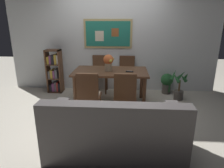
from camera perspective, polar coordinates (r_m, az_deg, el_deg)
The scene contains 13 objects.
ground_plane at distance 4.07m, azimuth -1.24°, elevation -7.85°, with size 12.00×12.00×0.00m, color beige.
wall_back_with_painting at distance 5.11m, azimuth 0.09°, elevation 12.64°, with size 5.20×0.14×2.60m.
dining_table at distance 4.24m, azimuth -0.42°, elevation 2.59°, with size 1.54×0.89×0.74m.
dining_chair_far_left at distance 5.08m, azimuth -3.48°, elevation 3.81°, with size 0.40×0.41×0.91m.
dining_chair_near_right at distance 3.52m, azimuth 3.72°, elevation -2.54°, with size 0.40×0.41×0.91m.
dining_chair_far_right at distance 5.00m, azimuth 4.25°, elevation 3.57°, with size 0.40×0.41×0.91m.
dining_chair_near_left at distance 3.56m, azimuth -6.63°, elevation -2.42°, with size 0.40×0.41×0.91m.
leather_couch at distance 2.76m, azimuth 0.67°, elevation -13.77°, with size 1.80×0.84×0.84m.
bookshelf at distance 5.23m, azimuth -15.97°, elevation 3.24°, with size 0.36×0.28×1.07m.
potted_ivy at distance 5.15m, azimuth 15.31°, elevation 0.47°, with size 0.30×0.30×0.55m.
potted_palm at distance 4.80m, azimuth 18.50°, elevation -0.63°, with size 0.41×0.43×0.69m.
flower_vase at distance 4.15m, azimuth -1.01°, elevation 6.40°, with size 0.22×0.21×0.34m.
tv_remote at distance 4.11m, azimuth 5.00°, elevation 3.56°, with size 0.16×0.06×0.02m.
Camera 1 is at (0.33, -3.65, 1.75)m, focal length 32.18 mm.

